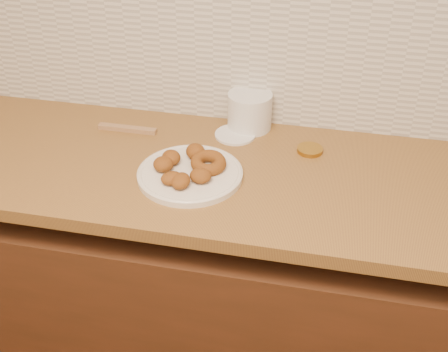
% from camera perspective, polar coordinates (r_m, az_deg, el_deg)
% --- Properties ---
extents(base_cabinet, '(3.60, 0.60, 0.77)m').
position_cam_1_polar(base_cabinet, '(1.90, 7.35, -13.10)').
color(base_cabinet, '#4F2916').
rests_on(base_cabinet, floor).
extents(butcher_block, '(2.30, 0.62, 0.04)m').
position_cam_1_polar(butcher_block, '(1.72, -13.47, 1.83)').
color(butcher_block, olive).
rests_on(butcher_block, base_cabinet).
extents(backsplash, '(3.60, 0.02, 0.60)m').
position_cam_1_polar(backsplash, '(1.69, 10.47, 13.90)').
color(backsplash, beige).
rests_on(backsplash, wall_back).
extents(donut_plate, '(0.29, 0.29, 0.02)m').
position_cam_1_polar(donut_plate, '(1.55, -3.47, 0.18)').
color(donut_plate, silver).
rests_on(donut_plate, butcher_block).
extents(ring_donut, '(0.14, 0.14, 0.04)m').
position_cam_1_polar(ring_donut, '(1.55, -1.62, 1.36)').
color(ring_donut, brown).
rests_on(ring_donut, donut_plate).
extents(fried_dough_chunks, '(0.18, 0.21, 0.05)m').
position_cam_1_polar(fried_dough_chunks, '(1.53, -4.40, 0.95)').
color(fried_dough_chunks, brown).
rests_on(fried_dough_chunks, donut_plate).
extents(plastic_tub, '(0.16, 0.16, 0.11)m').
position_cam_1_polar(plastic_tub, '(1.76, 2.63, 6.63)').
color(plastic_tub, white).
rests_on(plastic_tub, butcher_block).
extents(tub_lid, '(0.16, 0.16, 0.01)m').
position_cam_1_polar(tub_lid, '(1.74, 1.15, 4.22)').
color(tub_lid, white).
rests_on(tub_lid, butcher_block).
extents(brass_jar_lid, '(0.10, 0.10, 0.01)m').
position_cam_1_polar(brass_jar_lid, '(1.67, 8.71, 2.64)').
color(brass_jar_lid, '#A77B29').
rests_on(brass_jar_lid, butcher_block).
extents(wooden_utensil, '(0.19, 0.02, 0.01)m').
position_cam_1_polar(wooden_utensil, '(1.79, -9.79, 4.75)').
color(wooden_utensil, '#9B724A').
rests_on(wooden_utensil, butcher_block).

